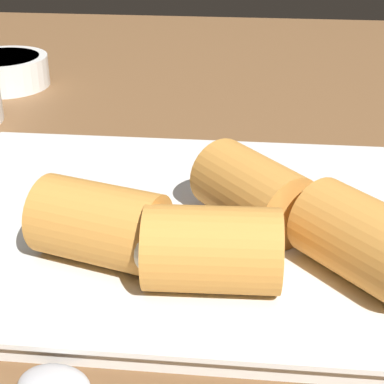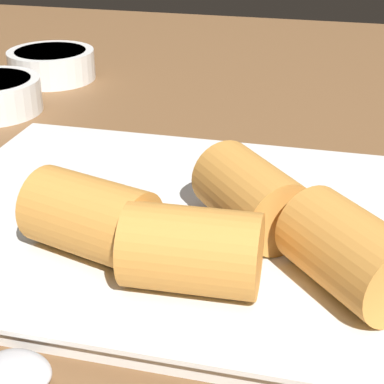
{
  "view_description": "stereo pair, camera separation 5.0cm",
  "coord_description": "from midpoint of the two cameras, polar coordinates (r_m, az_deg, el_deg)",
  "views": [
    {
      "loc": [
        1.16,
        -34.23,
        23.6
      ],
      "look_at": [
        -2.54,
        1.44,
        5.33
      ],
      "focal_mm": 60.0,
      "sensor_mm": 36.0,
      "label": 1
    },
    {
      "loc": [
        6.09,
        -33.36,
        23.6
      ],
      "look_at": [
        -2.54,
        1.44,
        5.33
      ],
      "focal_mm": 60.0,
      "sensor_mm": 36.0,
      "label": 2
    }
  ],
  "objects": [
    {
      "name": "roll_back_right",
      "position": [
        0.33,
        -3.22,
        -5.24
      ],
      "size": [
        7.98,
        4.88,
        4.59
      ],
      "color": "#C68438",
      "rests_on": "serving_plate"
    },
    {
      "name": "roll_back_left",
      "position": [
        0.35,
        10.68,
        -4.12
      ],
      "size": [
        8.14,
        8.35,
        4.59
      ],
      "color": "#C68438",
      "rests_on": "serving_plate"
    },
    {
      "name": "roll_front_right",
      "position": [
        0.37,
        -12.7,
        -2.78
      ],
      "size": [
        8.28,
        6.42,
        4.59
      ],
      "color": "#C68438",
      "rests_on": "serving_plate"
    },
    {
      "name": "serving_plate",
      "position": [
        0.41,
        -3.46,
        -3.29
      ],
      "size": [
        35.3,
        26.17,
        1.5
      ],
      "color": "silver",
      "rests_on": "table_surface"
    },
    {
      "name": "table_surface",
      "position": [
        0.41,
        -0.17,
        -6.63
      ],
      "size": [
        180.0,
        140.0,
        2.0
      ],
      "color": "brown",
      "rests_on": "ground"
    },
    {
      "name": "roll_front_left",
      "position": [
        0.39,
        1.47,
        0.12
      ],
      "size": [
        8.07,
        8.38,
        4.59
      ],
      "color": "#C68438",
      "rests_on": "serving_plate"
    },
    {
      "name": "dipping_bowl_far",
      "position": [
        0.75,
        -18.3,
        10.22
      ],
      "size": [
        9.66,
        9.66,
        3.25
      ],
      "color": "silver",
      "rests_on": "table_surface"
    }
  ]
}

